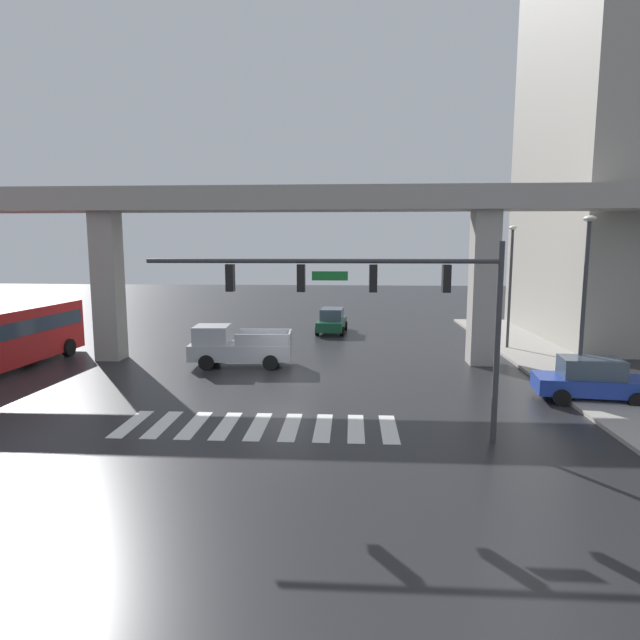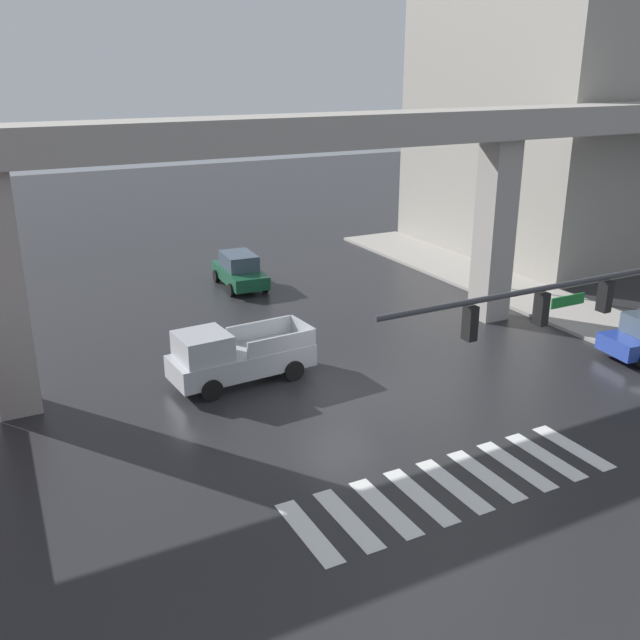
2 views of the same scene
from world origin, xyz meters
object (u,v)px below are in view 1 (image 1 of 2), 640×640
street_lamp_near_corner (585,284)px  sedan_blue (592,380)px  pickup_truck (235,347)px  traffic_signal_mast (378,292)px  sedan_dark_green (332,321)px  street_lamp_mid_block (511,272)px

street_lamp_near_corner → sedan_blue: bearing=-67.4°
pickup_truck → traffic_signal_mast: traffic_signal_mast is taller
pickup_truck → traffic_signal_mast: (6.70, -9.92, 3.69)m
sedan_dark_green → street_lamp_mid_block: (10.58, -5.69, 3.70)m
pickup_truck → sedan_dark_green: pickup_truck is taller
traffic_signal_mast → street_lamp_mid_block: size_ratio=1.50×
pickup_truck → traffic_signal_mast: 12.53m
sedan_blue → street_lamp_mid_block: (-0.25, 10.44, 3.70)m
traffic_signal_mast → street_lamp_mid_block: 17.29m
pickup_truck → street_lamp_near_corner: (15.10, -4.65, 3.57)m
sedan_blue → street_lamp_near_corner: 3.76m
street_lamp_near_corner → pickup_truck: bearing=162.9°
pickup_truck → street_lamp_mid_block: (15.10, 5.19, 3.57)m
pickup_truck → sedan_blue: size_ratio=1.16×
sedan_blue → traffic_signal_mast: bearing=-151.7°
sedan_dark_green → street_lamp_mid_block: street_lamp_mid_block is taller
pickup_truck → traffic_signal_mast: bearing=-56.0°
traffic_signal_mast → street_lamp_near_corner: bearing=32.1°
sedan_blue → traffic_signal_mast: size_ratio=0.41×
sedan_dark_green → street_lamp_mid_block: size_ratio=0.61×
sedan_dark_green → street_lamp_near_corner: 19.15m
sedan_blue → pickup_truck: bearing=161.1°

